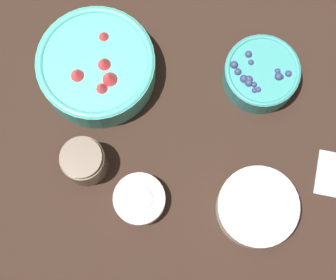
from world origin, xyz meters
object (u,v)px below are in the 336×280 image
Objects in this scene: bowl_cream at (139,199)px; jar_chocolate at (85,162)px; bowl_blueberries at (261,74)px; bowl_strawberries at (97,67)px; bowl_bananas at (257,207)px.

bowl_cream is 0.13m from jar_chocolate.
bowl_blueberries is at bearing 56.03° from jar_chocolate.
bowl_bananas is at bearing -13.15° from bowl_strawberries.
bowl_strawberries is at bearing 136.89° from bowl_cream.
bowl_cream is at bearing -105.31° from bowl_blueberries.
bowl_strawberries is at bearing 166.85° from bowl_bananas.
bowl_strawberries reaches higher than jar_chocolate.
bowl_bananas is (0.41, -0.10, -0.01)m from bowl_strawberries.
bowl_strawberries is 1.56× the size of bowl_blueberries.
bowl_strawberries is 0.33m from bowl_blueberries.
bowl_cream is at bearing -43.11° from bowl_strawberries.
jar_chocolate reaches higher than bowl_blueberries.
bowl_bananas reaches higher than bowl_cream.
jar_chocolate is (-0.33, -0.08, 0.01)m from bowl_bananas.
jar_chocolate reaches higher than bowl_bananas.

